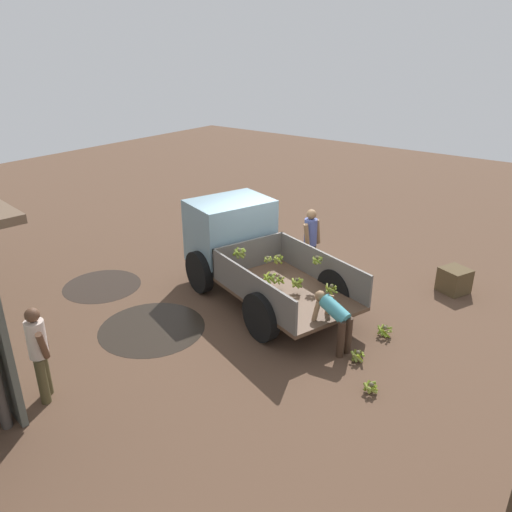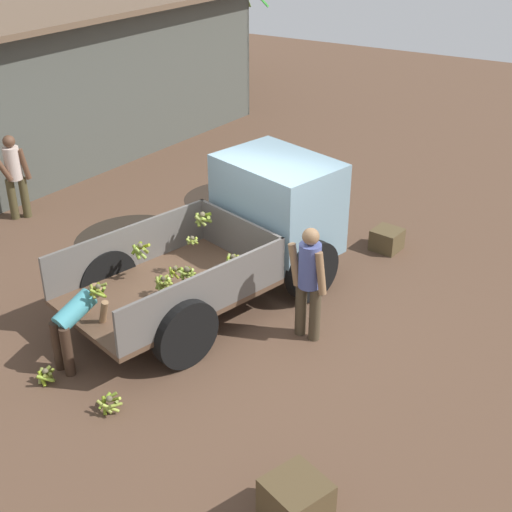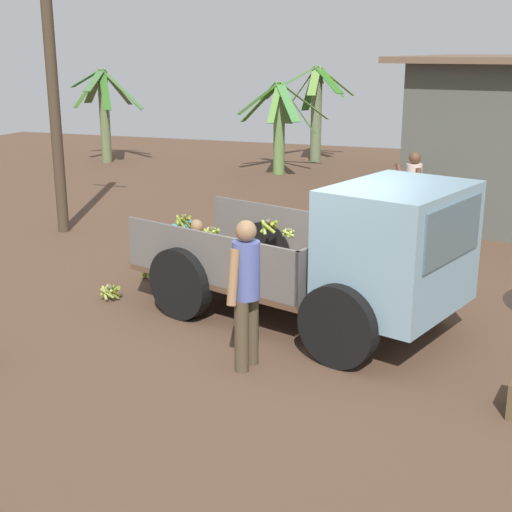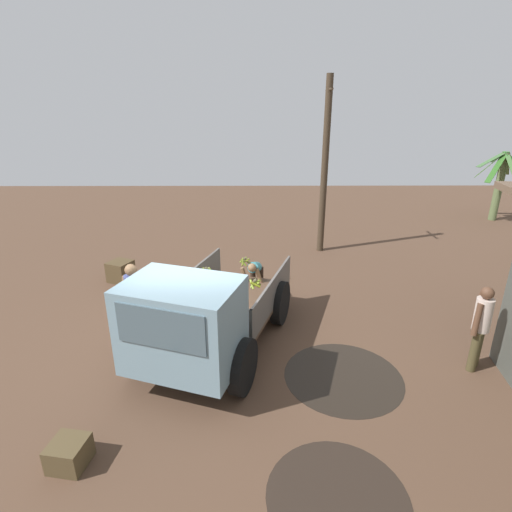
% 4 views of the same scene
% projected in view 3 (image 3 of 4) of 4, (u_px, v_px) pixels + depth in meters
% --- Properties ---
extents(ground, '(36.00, 36.00, 0.00)m').
position_uv_depth(ground, '(303.00, 332.00, 9.21)').
color(ground, brown).
extents(mud_patch_1, '(2.15, 2.15, 0.01)m').
position_uv_depth(mud_patch_1, '(406.00, 276.00, 11.45)').
color(mud_patch_1, black).
rests_on(mud_patch_1, ground).
extents(cargo_truck, '(4.72, 3.18, 1.99)m').
position_uv_depth(cargo_truck, '(359.00, 256.00, 8.86)').
color(cargo_truck, brown).
rests_on(cargo_truck, ground).
extents(utility_pole, '(0.99, 0.22, 5.56)m').
position_uv_depth(utility_pole, '(53.00, 87.00, 13.48)').
color(utility_pole, '#3F3123').
rests_on(utility_pole, ground).
extents(banana_palm_0, '(2.18, 2.31, 3.00)m').
position_uv_depth(banana_palm_0, '(316.00, 111.00, 22.53)').
color(banana_palm_0, '#61714C').
rests_on(banana_palm_0, ground).
extents(banana_palm_1, '(2.10, 1.87, 3.12)m').
position_uv_depth(banana_palm_1, '(451.00, 115.00, 20.34)').
color(banana_palm_1, '#445F39').
rests_on(banana_palm_1, ground).
extents(banana_palm_3, '(2.46, 2.15, 2.93)m').
position_uv_depth(banana_palm_3, '(505.00, 113.00, 21.80)').
color(banana_palm_3, '#4A6A30').
rests_on(banana_palm_3, ground).
extents(banana_palm_4, '(2.44, 2.50, 2.61)m').
position_uv_depth(banana_palm_4, '(279.00, 125.00, 20.36)').
color(banana_palm_4, '#5F8243').
rests_on(banana_palm_4, ground).
extents(banana_palm_5, '(2.68, 2.46, 2.90)m').
position_uv_depth(banana_palm_5, '(105.00, 112.00, 22.45)').
color(banana_palm_5, '#5B6B40').
rests_on(banana_palm_5, ground).
extents(person_foreground_visitor, '(0.35, 0.64, 1.73)m').
position_uv_depth(person_foreground_visitor, '(246.00, 288.00, 7.93)').
color(person_foreground_visitor, '#473B2A').
rests_on(person_foreground_visitor, ground).
extents(person_worker_loading, '(0.83, 0.62, 1.08)m').
position_uv_depth(person_worker_loading, '(176.00, 242.00, 10.89)').
color(person_worker_loading, '#3A271C').
rests_on(person_worker_loading, ground).
extents(person_bystander_near_shed, '(0.62, 0.48, 1.66)m').
position_uv_depth(person_bystander_near_shed, '(413.00, 191.00, 13.53)').
color(person_bystander_near_shed, '#494026').
rests_on(person_bystander_near_shed, ground).
extents(banana_bunch_on_ground_0, '(0.27, 0.28, 0.21)m').
position_uv_depth(banana_bunch_on_ground_0, '(137.00, 256.00, 12.11)').
color(banana_bunch_on_ground_0, brown).
rests_on(banana_bunch_on_ground_0, ground).
extents(banana_bunch_on_ground_1, '(0.31, 0.31, 0.24)m').
position_uv_depth(banana_bunch_on_ground_1, '(110.00, 291.00, 10.33)').
color(banana_bunch_on_ground_1, brown).
rests_on(banana_bunch_on_ground_1, ground).
extents(banana_bunch_on_ground_2, '(0.29, 0.29, 0.23)m').
position_uv_depth(banana_bunch_on_ground_2, '(148.00, 271.00, 11.31)').
color(banana_bunch_on_ground_2, brown).
rests_on(banana_bunch_on_ground_2, ground).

